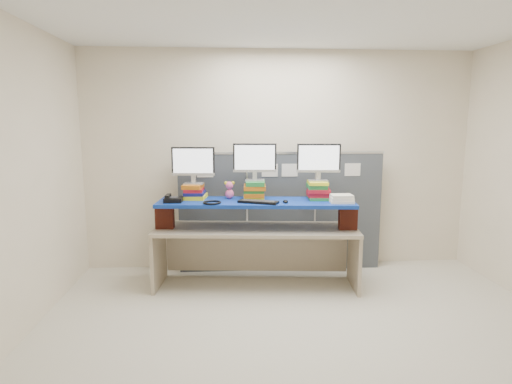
{
  "coord_description": "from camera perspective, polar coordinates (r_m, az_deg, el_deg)",
  "views": [
    {
      "loc": [
        -0.69,
        -3.51,
        1.9
      ],
      "look_at": [
        -0.36,
        1.23,
        1.11
      ],
      "focal_mm": 30.0,
      "sensor_mm": 36.0,
      "label": 1
    }
  ],
  "objects": [
    {
      "name": "monitor_left",
      "position": [
        4.96,
        -8.37,
        3.82
      ],
      "size": [
        0.49,
        0.16,
        0.43
      ],
      "rotation": [
        0.0,
        0.0,
        -0.09
      ],
      "color": "#B7B8BD",
      "rests_on": "book_stack_left"
    },
    {
      "name": "book_stack_right",
      "position": [
        4.97,
        8.24,
        0.22
      ],
      "size": [
        0.27,
        0.32,
        0.21
      ],
      "color": "#228237",
      "rests_on": "blue_board"
    },
    {
      "name": "brick_pier_left",
      "position": [
        4.95,
        -12.07,
        -3.22
      ],
      "size": [
        0.21,
        0.13,
        0.27
      ],
      "primitive_type": "cube",
      "rotation": [
        0.0,
        0.0,
        -0.09
      ],
      "color": "maroon",
      "rests_on": "desk"
    },
    {
      "name": "blue_board",
      "position": [
        4.84,
        0.0,
        -1.4
      ],
      "size": [
        2.25,
        0.75,
        0.04
      ],
      "primitive_type": "cube",
      "rotation": [
        0.0,
        0.0,
        -0.09
      ],
      "color": "navy",
      "rests_on": "brick_pier_left"
    },
    {
      "name": "cubicle_partition",
      "position": [
        5.45,
        3.35,
        -2.59
      ],
      "size": [
        2.6,
        0.06,
        1.53
      ],
      "color": "#3F444B",
      "rests_on": "ground"
    },
    {
      "name": "brick_pier_right",
      "position": [
        4.91,
        12.15,
        -3.33
      ],
      "size": [
        0.21,
        0.13,
        0.27
      ],
      "primitive_type": "cube",
      "rotation": [
        0.0,
        0.0,
        -0.09
      ],
      "color": "maroon",
      "rests_on": "desk"
    },
    {
      "name": "mouse",
      "position": [
        4.71,
        3.94,
        -1.26
      ],
      "size": [
        0.07,
        0.11,
        0.03
      ],
      "primitive_type": "ellipsoid",
      "rotation": [
        0.0,
        0.0,
        0.17
      ],
      "color": "black",
      "rests_on": "blue_board"
    },
    {
      "name": "desk",
      "position": [
        4.94,
        0.0,
        -6.37
      ],
      "size": [
        2.36,
        0.88,
        0.7
      ],
      "rotation": [
        0.0,
        0.0,
        -0.09
      ],
      "color": "tan",
      "rests_on": "ground"
    },
    {
      "name": "book_stack_left",
      "position": [
        5.01,
        -8.24,
        0.05
      ],
      "size": [
        0.29,
        0.33,
        0.17
      ],
      "color": "yellow",
      "rests_on": "blue_board"
    },
    {
      "name": "plush_toy",
      "position": [
        4.95,
        -3.55,
        0.28
      ],
      "size": [
        0.12,
        0.09,
        0.2
      ],
      "rotation": [
        0.0,
        0.0,
        -0.01
      ],
      "color": "pink",
      "rests_on": "blue_board"
    },
    {
      "name": "room",
      "position": [
        3.61,
        7.06,
        1.36
      ],
      "size": [
        5.0,
        4.0,
        2.8
      ],
      "color": "#F2E3C7",
      "rests_on": "ground"
    },
    {
      "name": "book_stack_center",
      "position": [
        4.93,
        -0.2,
        0.28
      ],
      "size": [
        0.27,
        0.31,
        0.21
      ],
      "color": "yellow",
      "rests_on": "blue_board"
    },
    {
      "name": "monitor_center",
      "position": [
        4.89,
        -0.17,
        4.32
      ],
      "size": [
        0.49,
        0.16,
        0.43
      ],
      "rotation": [
        0.0,
        0.0,
        -0.09
      ],
      "color": "#B7B8BD",
      "rests_on": "book_stack_center"
    },
    {
      "name": "desk_phone",
      "position": [
        4.84,
        -11.04,
        -0.96
      ],
      "size": [
        0.21,
        0.19,
        0.08
      ],
      "rotation": [
        0.0,
        0.0,
        -0.05
      ],
      "color": "black",
      "rests_on": "blue_board"
    },
    {
      "name": "monitor_right",
      "position": [
        4.93,
        8.36,
        4.24
      ],
      "size": [
        0.49,
        0.16,
        0.43
      ],
      "rotation": [
        0.0,
        0.0,
        -0.09
      ],
      "color": "#B7B8BD",
      "rests_on": "book_stack_right"
    },
    {
      "name": "headset",
      "position": [
        4.69,
        -5.88,
        -1.4
      ],
      "size": [
        0.25,
        0.25,
        0.02
      ],
      "primitive_type": "torus",
      "rotation": [
        0.0,
        0.0,
        0.26
      ],
      "color": "black",
      "rests_on": "blue_board"
    },
    {
      "name": "binder_stack",
      "position": [
        4.8,
        11.34,
        -0.9
      ],
      "size": [
        0.26,
        0.21,
        0.09
      ],
      "rotation": [
        0.0,
        0.0,
        -0.04
      ],
      "color": "white",
      "rests_on": "blue_board"
    },
    {
      "name": "keyboard",
      "position": [
        4.7,
        0.31,
        -1.31
      ],
      "size": [
        0.46,
        0.3,
        0.03
      ],
      "rotation": [
        0.0,
        0.0,
        -0.38
      ],
      "color": "black",
      "rests_on": "blue_board"
    }
  ]
}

